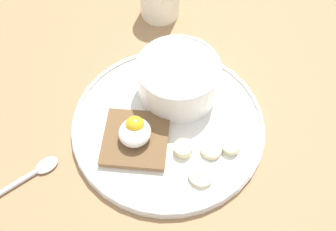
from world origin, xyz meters
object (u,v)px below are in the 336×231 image
(poached_egg, at_px, (135,131))
(toast_slice, at_px, (136,139))
(banana_slice_front, at_px, (230,147))
(spoon, at_px, (34,173))
(banana_slice_right, at_px, (201,175))
(banana_slice_left, at_px, (183,149))
(banana_slice_back, at_px, (211,149))
(oatmeal_bowl, at_px, (178,79))

(poached_egg, bearing_deg, toast_slice, 21.26)
(banana_slice_front, height_order, spoon, banana_slice_front)
(spoon, bearing_deg, banana_slice_right, 113.79)
(banana_slice_front, distance_m, spoon, 0.29)
(toast_slice, height_order, poached_egg, poached_egg)
(banana_slice_left, relative_size, banana_slice_right, 0.68)
(banana_slice_back, xyz_separation_m, spoon, (0.14, -0.22, -0.01))
(toast_slice, height_order, banana_slice_right, toast_slice)
(banana_slice_front, bearing_deg, poached_egg, -70.39)
(poached_egg, distance_m, spoon, 0.16)
(toast_slice, relative_size, banana_slice_back, 3.37)
(banana_slice_front, bearing_deg, spoon, -56.97)
(spoon, bearing_deg, poached_egg, 135.20)
(banana_slice_right, bearing_deg, banana_slice_back, -176.53)
(banana_slice_back, bearing_deg, banana_slice_right, 3.47)
(banana_slice_right, bearing_deg, spoon, -66.21)
(banana_slice_right, height_order, spoon, banana_slice_right)
(banana_slice_left, bearing_deg, toast_slice, -77.68)
(poached_egg, distance_m, banana_slice_front, 0.14)
(toast_slice, distance_m, banana_slice_back, 0.12)
(toast_slice, distance_m, banana_slice_right, 0.11)
(banana_slice_right, xyz_separation_m, spoon, (0.10, -0.22, -0.01))
(banana_slice_left, distance_m, banana_slice_right, 0.05)
(poached_egg, bearing_deg, banana_slice_left, 100.94)
(oatmeal_bowl, xyz_separation_m, banana_slice_right, (0.12, 0.10, -0.03))
(oatmeal_bowl, xyz_separation_m, spoon, (0.22, -0.13, -0.04))
(spoon, bearing_deg, oatmeal_bowl, 149.95)
(spoon, bearing_deg, toast_slice, 134.60)
(banana_slice_right, distance_m, spoon, 0.25)
(toast_slice, bearing_deg, banana_slice_front, 110.33)
(oatmeal_bowl, bearing_deg, banana_slice_right, 37.47)
(banana_slice_left, bearing_deg, spoon, -55.62)
(oatmeal_bowl, bearing_deg, banana_slice_back, 49.52)
(toast_slice, bearing_deg, banana_slice_right, 84.33)
(oatmeal_bowl, relative_size, banana_slice_front, 3.32)
(banana_slice_front, bearing_deg, banana_slice_left, -61.26)
(toast_slice, relative_size, banana_slice_left, 3.92)
(toast_slice, bearing_deg, poached_egg, -158.74)
(oatmeal_bowl, xyz_separation_m, banana_slice_front, (0.06, 0.12, -0.03))
(toast_slice, height_order, banana_slice_back, same)
(banana_slice_left, relative_size, banana_slice_back, 0.86)
(banana_slice_left, bearing_deg, banana_slice_right, 56.25)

